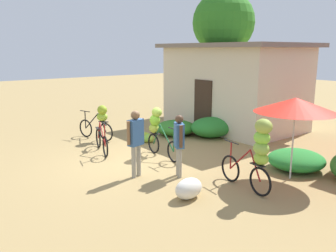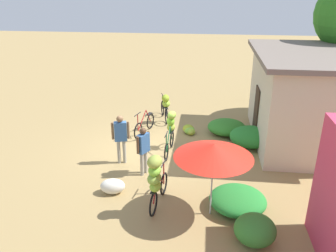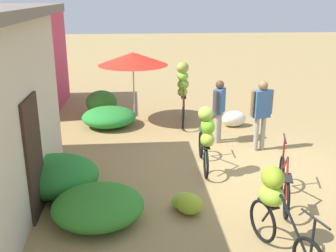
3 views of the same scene
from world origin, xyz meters
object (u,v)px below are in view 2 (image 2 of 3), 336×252
person_bystander (143,146)px  bicycle_center_loaded (171,128)px  bicycle_leftmost (165,105)px  bicycle_near_pile (144,125)px  building_low (306,98)px  produce_sack (113,186)px  market_umbrella (214,151)px  person_vendor (121,134)px  banana_pile_on_ground (189,130)px  bicycle_by_shop (156,178)px

person_bystander → bicycle_center_loaded: bearing=160.2°
bicycle_leftmost → bicycle_near_pile: size_ratio=0.97×
building_low → produce_sack: bearing=-55.1°
market_umbrella → bicycle_center_loaded: 3.96m
market_umbrella → person_vendor: size_ratio=1.20×
building_low → banana_pile_on_ground: 4.46m
building_low → bicycle_by_shop: (4.94, -4.73, -0.67)m
building_low → produce_sack: building_low is taller
produce_sack → person_vendor: bearing=-174.6°
bicycle_near_pile → banana_pile_on_ground: bicycle_near_pile is taller
bicycle_by_shop → person_bystander: bicycle_by_shop is taller
banana_pile_on_ground → produce_sack: bearing=-23.3°
bicycle_center_loaded → person_bystander: (1.76, -0.63, 0.12)m
bicycle_leftmost → bicycle_center_loaded: bearing=11.0°
banana_pile_on_ground → person_bystander: bearing=-20.6°
person_vendor → building_low: bearing=111.5°
market_umbrella → person_vendor: (-2.42, -2.91, -0.80)m
bicycle_by_shop → banana_pile_on_ground: (-5.09, 0.55, -0.86)m
bicycle_center_loaded → produce_sack: bearing=-24.3°
bicycle_near_pile → banana_pile_on_ground: size_ratio=2.37×
bicycle_leftmost → person_vendor: person_vendor is taller
building_low → person_vendor: (2.46, -6.25, -0.66)m
bicycle_near_pile → banana_pile_on_ground: 1.78m
bicycle_center_loaded → bicycle_by_shop: (3.61, 0.03, 0.19)m
building_low → bicycle_leftmost: (-1.38, -5.29, -0.95)m
bicycle_by_shop → building_low: bearing=136.2°
building_low → market_umbrella: 5.91m
bicycle_by_shop → person_vendor: bicycle_by_shop is taller
building_low → bicycle_by_shop: size_ratio=3.23×
bicycle_by_shop → market_umbrella: bearing=92.4°
bicycle_center_loaded → bicycle_by_shop: bearing=0.4°
building_low → person_bystander: 6.26m
bicycle_leftmost → bicycle_center_loaded: bicycle_center_loaded is taller
building_low → banana_pile_on_ground: building_low is taller
banana_pile_on_ground → market_umbrella: bearing=9.5°
produce_sack → market_umbrella: bearing=77.0°
market_umbrella → bicycle_near_pile: size_ratio=1.20×
market_umbrella → bicycle_center_loaded: market_umbrella is taller
market_umbrella → banana_pile_on_ground: size_ratio=2.83×
bicycle_center_loaded → person_bystander: person_bystander is taller
market_umbrella → bicycle_center_loaded: size_ratio=1.19×
market_umbrella → bicycle_by_shop: (0.06, -1.40, -0.81)m
person_vendor → market_umbrella: bearing=50.3°
banana_pile_on_ground → bicycle_center_loaded: bearing=-21.4°
banana_pile_on_ground → person_bystander: (3.24, -1.22, 0.79)m
bicycle_center_loaded → produce_sack: size_ratio=2.40×
produce_sack → person_vendor: 1.97m
person_bystander → bicycle_leftmost: bearing=178.6°
person_bystander → bicycle_near_pile: bearing=-170.0°
bicycle_near_pile → banana_pile_on_ground: bearing=95.4°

